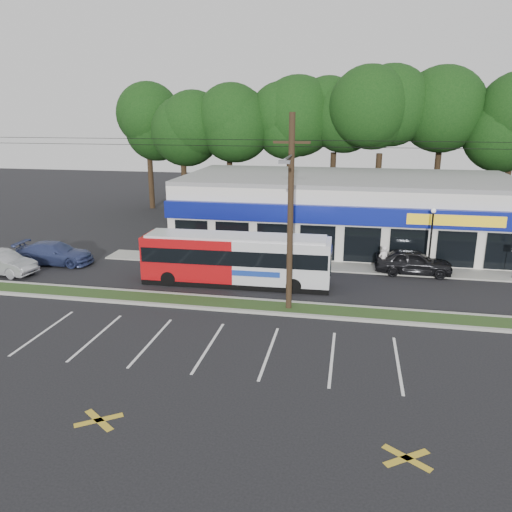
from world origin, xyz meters
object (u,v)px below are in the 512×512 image
Objects in this scene: utility_pole at (287,208)px; car_dark at (413,262)px; lamp_post at (431,233)px; pedestrian_a at (383,260)px; car_blue at (55,253)px; metrobus at (236,258)px; car_silver at (2,263)px; pedestrian_b at (301,259)px.

utility_pole is 10.49× the size of car_dark.
pedestrian_a is (-2.86, -0.60, -1.75)m from lamp_post.
utility_pole is 10.06m from pedestrian_a.
metrobus is at bearing -99.37° from car_blue.
car_silver is 2.89× the size of pedestrian_b.
utility_pole is 6.27m from metrobus.
utility_pole is at bearing -89.75° from car_silver.
lamp_post is 8.35m from pedestrian_b.
car_blue is at bearing -173.95° from lamp_post.
utility_pole is at bearing -136.05° from lamp_post.
pedestrian_b is (-5.22, -0.33, -0.13)m from pedestrian_a.
pedestrian_b is (0.09, 6.94, -4.63)m from utility_pole.
lamp_post is at bearing 18.99° from metrobus.
utility_pole is 11.42m from car_dark.
pedestrian_b is (-7.12, -0.63, -0.03)m from car_dark.
pedestrian_b is (-8.08, -0.93, -1.88)m from lamp_post.
pedestrian_b is at bearing -68.71° from car_silver.
car_blue is 16.74m from pedestrian_b.
metrobus is (-11.64, -4.30, -1.07)m from lamp_post.
car_dark is at bearing 19.26° from metrobus.
utility_pole is at bearing -109.65° from car_blue.
car_silver is at bearing -16.98° from pedestrian_a.
pedestrian_a is (-1.90, -0.30, 0.11)m from car_dark.
car_blue is (2.02, 2.68, 0.01)m from car_silver.
car_dark is at bearing 161.02° from pedestrian_a.
car_dark is 0.91× the size of car_blue.
utility_pole reaches higher than pedestrian_a.
pedestrian_b is (16.66, 1.69, 0.03)m from car_blue.
lamp_post is 0.38× the size of metrobus.
car_silver is 2.47× the size of pedestrian_a.
utility_pole is 11.76× the size of lamp_post.
car_blue is 21.97m from pedestrian_a.
utility_pole reaches higher than car_dark.
car_dark is at bearing -70.90° from car_silver.
lamp_post reaches higher than metrobus.
pedestrian_a is (8.77, 3.70, -0.68)m from metrobus.
car_dark reaches higher than car_blue.
utility_pole is 11.67m from lamp_post.
metrobus reaches higher than car_dark.
metrobus is 9.54m from pedestrian_a.
car_dark is at bearing -86.49° from car_blue.
lamp_post is 2.31× the size of pedestrian_a.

